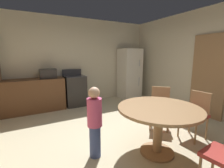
% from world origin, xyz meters
% --- Properties ---
extents(ground_plane, '(14.00, 14.00, 0.00)m').
position_xyz_m(ground_plane, '(0.00, 0.00, 0.00)').
color(ground_plane, beige).
extents(wall_back, '(5.46, 0.12, 2.70)m').
position_xyz_m(wall_back, '(0.00, 2.89, 1.35)').
color(wall_back, beige).
rests_on(wall_back, ground).
extents(wall_right, '(0.12, 5.39, 2.70)m').
position_xyz_m(wall_right, '(2.63, 0.19, 1.35)').
color(wall_right, beige).
rests_on(wall_right, ground).
extents(kitchen_counter, '(1.96, 0.60, 0.90)m').
position_xyz_m(kitchen_counter, '(-1.45, 2.49, 0.45)').
color(kitchen_counter, brown).
rests_on(kitchen_counter, ground).
extents(oven_range, '(0.60, 0.60, 1.10)m').
position_xyz_m(oven_range, '(-0.12, 2.49, 0.47)').
color(oven_range, '#2D2B28').
rests_on(oven_range, ground).
extents(refrigerator, '(0.68, 0.68, 1.76)m').
position_xyz_m(refrigerator, '(1.86, 2.44, 0.88)').
color(refrigerator, silver).
rests_on(refrigerator, ground).
extents(microwave, '(0.44, 0.32, 0.26)m').
position_xyz_m(microwave, '(-0.87, 2.49, 1.03)').
color(microwave, '#2D2B28').
rests_on(microwave, kitchen_counter).
extents(door_panelled, '(0.05, 0.84, 2.04)m').
position_xyz_m(door_panelled, '(2.53, 0.01, 1.02)').
color(door_panelled, '#9E754C').
rests_on(door_panelled, ground).
extents(dining_table, '(1.26, 1.26, 0.76)m').
position_xyz_m(dining_table, '(0.34, -0.58, 0.61)').
color(dining_table, '#9E754C').
rests_on(dining_table, ground).
extents(chair_east, '(0.41, 0.41, 0.87)m').
position_xyz_m(chair_east, '(1.31, -0.54, 0.50)').
color(chair_east, '#9E754C').
rests_on(chair_east, ground).
extents(chair_northeast, '(0.57, 0.57, 0.87)m').
position_xyz_m(chair_northeast, '(1.04, 0.10, 0.50)').
color(chair_northeast, '#9E754C').
rests_on(chair_northeast, ground).
extents(person_child, '(0.29, 0.29, 1.09)m').
position_xyz_m(person_child, '(-0.57, -0.19, 0.58)').
color(person_child, '#3D4C84').
rests_on(person_child, ground).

